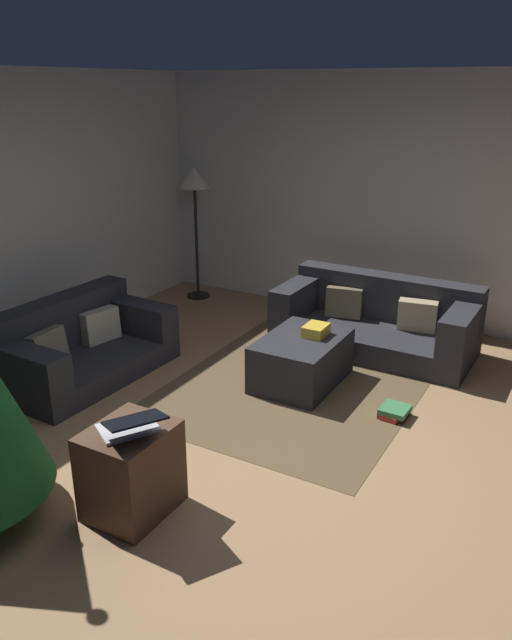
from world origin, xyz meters
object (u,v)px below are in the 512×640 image
object	(u,v)px
couch_right	(378,321)
side_table	(131,470)
laptop	(130,425)
corner_lamp	(195,188)
ottoman	(302,360)
book_stack	(394,411)
couch_left	(78,346)
tv_remote	(312,333)
gift_box	(316,330)

from	to	relation	value
couch_right	side_table	distance (m)	3.20
laptop	corner_lamp	xyz separation A→B (m)	(3.61, 2.04, 0.71)
ottoman	book_stack	world-z (taller)	ottoman
couch_left	tv_remote	distance (m)	2.09
couch_left	laptop	size ratio (longest dim) A/B	3.14
gift_box	laptop	world-z (taller)	laptop
gift_box	tv_remote	distance (m)	0.05
couch_left	laptop	bearing A→B (deg)	55.31
laptop	corner_lamp	bearing A→B (deg)	29.44
couch_left	laptop	xyz separation A→B (m)	(-1.29, -1.73, 0.35)
gift_box	couch_left	bearing A→B (deg)	116.32
laptop	couch_left	bearing A→B (deg)	53.31
book_stack	corner_lamp	world-z (taller)	corner_lamp
corner_lamp	couch_left	bearing A→B (deg)	-172.37
couch_right	side_table	size ratio (longest dim) A/B	3.37
tv_remote	gift_box	bearing A→B (deg)	-87.60
couch_right	laptop	distance (m)	3.24
couch_right	couch_left	bearing A→B (deg)	42.80
couch_right	side_table	xyz separation A→B (m)	(-3.17, 0.44, 0.01)
couch_right	corner_lamp	world-z (taller)	corner_lamp
ottoman	side_table	world-z (taller)	side_table
gift_box	corner_lamp	size ratio (longest dim) A/B	0.15
couch_left	ottoman	size ratio (longest dim) A/B	1.79
gift_box	corner_lamp	distance (m)	2.74
ottoman	side_table	xyz separation A→B (m)	(-2.08, 0.13, 0.07)
gift_box	corner_lamp	bearing A→B (deg)	57.69
tv_remote	corner_lamp	size ratio (longest dim) A/B	0.10
ottoman	book_stack	size ratio (longest dim) A/B	3.28
couch_left	side_table	size ratio (longest dim) A/B	2.82
couch_right	book_stack	distance (m)	1.43
laptop	book_stack	size ratio (longest dim) A/B	1.87
couch_left	ottoman	distance (m)	1.99
couch_left	tv_remote	world-z (taller)	couch_left
tv_remote	side_table	distance (m)	2.21
corner_lamp	ottoman	bearing A→B (deg)	-125.28
couch_right	book_stack	size ratio (longest dim) A/B	7.01
corner_lamp	side_table	bearing A→B (deg)	-150.95
gift_box	ottoman	bearing A→B (deg)	145.85
couch_left	laptop	distance (m)	2.18
ottoman	corner_lamp	xyz separation A→B (m)	(1.50, 2.13, 1.12)
book_stack	gift_box	bearing A→B (deg)	70.06
couch_left	book_stack	bearing A→B (deg)	105.18
couch_left	couch_right	xyz separation A→B (m)	(1.91, -2.12, 0.00)
tv_remote	corner_lamp	distance (m)	2.73
ottoman	laptop	bearing A→B (deg)	177.70
book_stack	couch_left	bearing A→B (deg)	103.18
couch_right	gift_box	size ratio (longest dim) A/B	8.24
couch_left	side_table	distance (m)	2.10
gift_box	book_stack	distance (m)	0.97
couch_right	ottoman	xyz separation A→B (m)	(-1.09, 0.30, -0.06)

